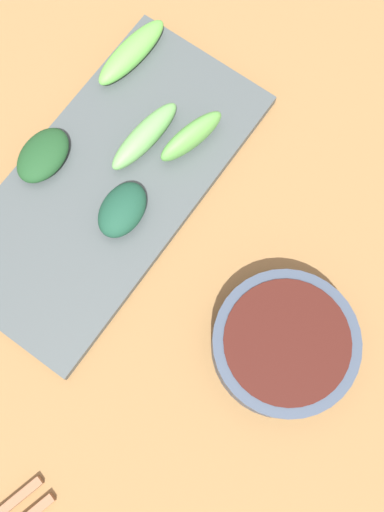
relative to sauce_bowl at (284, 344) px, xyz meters
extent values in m
cube|color=olive|center=(0.15, -0.03, -0.03)|extent=(2.10, 2.10, 0.02)
cylinder|color=#374455|center=(0.00, 0.00, 0.00)|extent=(0.13, 0.13, 0.04)
cylinder|color=#3A140E|center=(0.00, 0.00, 0.01)|extent=(0.11, 0.11, 0.03)
cube|color=#444D4E|center=(0.23, -0.03, -0.02)|extent=(0.17, 0.36, 0.01)
ellipsoid|color=#184531|center=(0.20, -0.02, 0.00)|extent=(0.05, 0.06, 0.03)
ellipsoid|color=#69AF5A|center=(0.23, -0.09, 0.00)|extent=(0.03, 0.10, 0.03)
ellipsoid|color=#60B848|center=(0.30, -0.16, 0.00)|extent=(0.04, 0.10, 0.02)
ellipsoid|color=#1B4621|center=(0.30, -0.02, 0.00)|extent=(0.05, 0.07, 0.02)
ellipsoid|color=#5DA949|center=(0.19, -0.12, 0.00)|extent=(0.04, 0.08, 0.03)
camera|label=1|loc=(0.03, 0.10, 0.55)|focal=41.64mm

